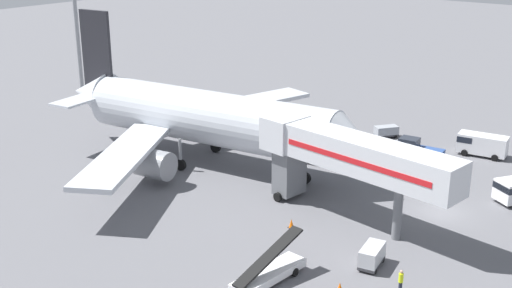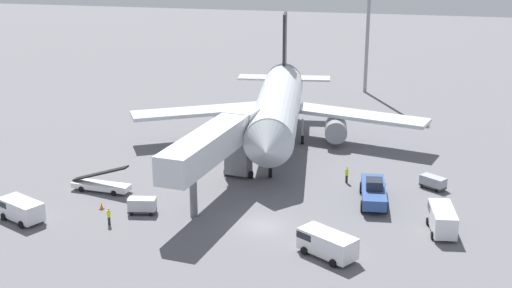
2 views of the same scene
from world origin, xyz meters
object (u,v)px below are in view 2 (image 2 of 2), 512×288
(airplane_at_gate, at_px, (278,108))
(service_van_far_left, at_px, (326,243))
(service_van_rear_right, at_px, (442,218))
(baggage_cart_outer_left, at_px, (433,182))
(safety_cone_bravo, at_px, (102,206))
(jet_bridge, at_px, (216,144))
(belt_loader_truck, at_px, (101,184))
(service_van_near_center, at_px, (20,209))
(safety_cone_alpha, at_px, (185,182))
(baggage_cart_mid_right, at_px, (142,205))
(ground_crew_worker_midground, at_px, (109,216))
(ground_crew_worker_foreground, at_px, (347,174))
(pushback_tug, at_px, (374,191))

(airplane_at_gate, distance_m, service_van_far_left, 30.19)
(service_van_far_left, bearing_deg, service_van_rear_right, 36.21)
(service_van_far_left, bearing_deg, airplane_at_gate, 108.26)
(baggage_cart_outer_left, distance_m, safety_cone_bravo, 33.35)
(service_van_far_left, xyz_separation_m, safety_cone_bravo, (-22.09, 5.10, -0.88))
(jet_bridge, bearing_deg, belt_loader_truck, -173.41)
(service_van_near_center, distance_m, safety_cone_alpha, 16.76)
(service_van_near_center, relative_size, baggage_cart_mid_right, 1.79)
(service_van_far_left, height_order, service_van_rear_right, service_van_rear_right)
(airplane_at_gate, xyz_separation_m, jet_bridge, (-2.85, -17.67, 0.73))
(jet_bridge, relative_size, belt_loader_truck, 2.93)
(service_van_near_center, xyz_separation_m, baggage_cart_outer_left, (37.17, 16.19, -0.39))
(service_van_rear_right, xyz_separation_m, safety_cone_bravo, (-31.53, -1.81, -0.96))
(airplane_at_gate, relative_size, service_van_rear_right, 7.20)
(jet_bridge, xyz_separation_m, baggage_cart_mid_right, (-5.66, -5.81, -4.57))
(service_van_near_center, xyz_separation_m, ground_crew_worker_midground, (8.36, 0.69, -0.25))
(service_van_rear_right, distance_m, safety_cone_bravo, 31.60)
(baggage_cart_mid_right, distance_m, ground_crew_worker_foreground, 21.76)
(baggage_cart_outer_left, bearing_deg, service_van_rear_right, -87.13)
(safety_cone_alpha, distance_m, safety_cone_bravo, 9.73)
(baggage_cart_outer_left, xyz_separation_m, safety_cone_alpha, (-25.22, -4.45, -0.38))
(belt_loader_truck, xyz_separation_m, baggage_cart_outer_left, (32.96, 7.93, -0.01))
(belt_loader_truck, height_order, service_van_near_center, belt_loader_truck)
(baggage_cart_mid_right, bearing_deg, service_van_far_left, -15.60)
(ground_crew_worker_foreground, bearing_deg, safety_cone_alpha, -165.38)
(service_van_near_center, bearing_deg, jet_bridge, 31.01)
(baggage_cart_outer_left, relative_size, ground_crew_worker_midground, 1.69)
(jet_bridge, bearing_deg, ground_crew_worker_midground, -130.55)
(belt_loader_truck, xyz_separation_m, service_van_near_center, (-4.21, -8.26, 0.38))
(ground_crew_worker_foreground, bearing_deg, pushback_tug, -57.66)
(safety_cone_alpha, bearing_deg, pushback_tug, -1.61)
(belt_loader_truck, bearing_deg, pushback_tug, 6.14)
(belt_loader_truck, relative_size, ground_crew_worker_midground, 3.72)
(service_van_rear_right, distance_m, ground_crew_worker_foreground, 13.89)
(baggage_cart_mid_right, bearing_deg, pushback_tug, 19.29)
(baggage_cart_mid_right, bearing_deg, baggage_cart_outer_left, 24.76)
(service_van_near_center, bearing_deg, pushback_tug, 19.60)
(ground_crew_worker_foreground, relative_size, ground_crew_worker_midground, 1.06)
(baggage_cart_outer_left, bearing_deg, service_van_far_left, -117.18)
(belt_loader_truck, distance_m, baggage_cart_mid_right, 7.58)
(safety_cone_alpha, relative_size, safety_cone_bravo, 1.12)
(baggage_cart_outer_left, distance_m, safety_cone_alpha, 25.61)
(belt_loader_truck, relative_size, safety_cone_alpha, 8.67)
(belt_loader_truck, height_order, service_van_far_left, belt_loader_truck)
(service_van_far_left, height_order, safety_cone_bravo, service_van_far_left)
(airplane_at_gate, relative_size, baggage_cart_outer_left, 12.94)
(belt_loader_truck, bearing_deg, ground_crew_worker_foreground, 17.80)
(jet_bridge, height_order, ground_crew_worker_foreground, jet_bridge)
(service_van_near_center, xyz_separation_m, ground_crew_worker_foreground, (28.36, 16.01, -0.20))
(service_van_rear_right, bearing_deg, safety_cone_bravo, -176.71)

